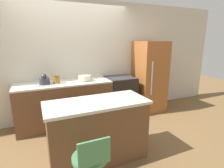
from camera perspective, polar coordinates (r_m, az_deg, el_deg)
ground_plane at (r=3.73m, az=-9.21°, el=-13.90°), size 14.00×14.00×0.00m
wall_back at (r=3.97m, az=-12.45°, el=7.40°), size 8.00×0.06×2.60m
back_counter at (r=3.79m, az=-14.94°, el=-6.23°), size 1.89×0.61×0.92m
kitchen_island at (r=2.66m, az=-4.74°, el=-14.88°), size 1.45×0.63×0.91m
oven_range at (r=4.16m, az=2.63°, el=-3.91°), size 0.63×0.63×0.92m
refrigerator at (r=4.43m, az=12.07°, el=2.32°), size 0.67×0.70×1.72m
kettle at (r=3.61m, az=-21.23°, el=1.18°), size 0.19×0.19×0.20m
mixing_bowl at (r=3.73m, az=-8.89°, el=1.94°), size 0.26×0.26×0.10m
canister_jar at (r=3.62m, az=-17.68°, el=1.54°), size 0.13×0.13×0.16m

